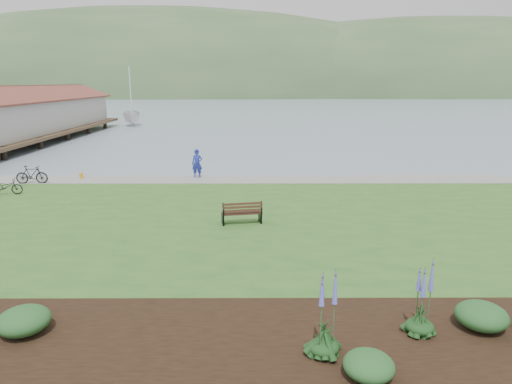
# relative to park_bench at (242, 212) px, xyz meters

# --- Properties ---
(ground) EXTENTS (600.00, 600.00, 0.00)m
(ground) POSITION_rel_park_bench_xyz_m (-1.91, 1.32, -0.87)
(ground) COLOR gray
(ground) RESTS_ON ground
(lawn) EXTENTS (34.00, 20.00, 0.40)m
(lawn) POSITION_rel_park_bench_xyz_m (-1.91, -0.68, -0.67)
(lawn) COLOR #2E5C20
(lawn) RESTS_ON ground
(shoreline_path) EXTENTS (34.00, 2.20, 0.03)m
(shoreline_path) POSITION_rel_park_bench_xyz_m (-1.91, 8.22, -0.45)
(shoreline_path) COLOR gray
(shoreline_path) RESTS_ON lawn
(garden_bed) EXTENTS (24.00, 4.40, 0.04)m
(garden_bed) POSITION_rel_park_bench_xyz_m (1.09, -8.48, -0.45)
(garden_bed) COLOR black
(garden_bed) RESTS_ON lawn
(far_hillside) EXTENTS (580.00, 80.00, 38.00)m
(far_hillside) POSITION_rel_park_bench_xyz_m (18.09, 171.32, -0.87)
(far_hillside) COLOR #3A5932
(far_hillside) RESTS_ON ground
(pier_pavilion) EXTENTS (8.00, 36.00, 5.40)m
(pier_pavilion) POSITION_rel_park_bench_xyz_m (-21.91, 28.84, 1.77)
(pier_pavilion) COLOR #4C3826
(pier_pavilion) RESTS_ON ground
(park_bench) EXTENTS (1.60, 0.88, 0.94)m
(park_bench) POSITION_rel_park_bench_xyz_m (0.00, 0.00, 0.00)
(park_bench) COLOR #321C13
(park_bench) RESTS_ON lawn
(person) EXTENTS (0.73, 0.53, 1.94)m
(person) POSITION_rel_park_bench_xyz_m (-2.76, 8.69, 0.50)
(person) COLOR #212C9B
(person) RESTS_ON lawn
(bicycle_a) EXTENTS (0.85, 1.60, 0.80)m
(bicycle_a) POSITION_rel_park_bench_xyz_m (-11.58, 4.72, -0.07)
(bicycle_a) COLOR black
(bicycle_a) RESTS_ON lawn
(bicycle_b) EXTENTS (0.61, 1.69, 1.00)m
(bicycle_b) POSITION_rel_park_bench_xyz_m (-11.46, 7.18, 0.03)
(bicycle_b) COLOR black
(bicycle_b) RESTS_ON lawn
(sailboat) EXTENTS (10.72, 10.86, 24.49)m
(sailboat) POSITION_rel_park_bench_xyz_m (-15.83, 44.73, -0.87)
(sailboat) COLOR silver
(sailboat) RESTS_ON ground
(pannier) EXTENTS (0.28, 0.35, 0.32)m
(pannier) POSITION_rel_park_bench_xyz_m (-9.33, 8.52, -0.31)
(pannier) COLOR #CA8E17
(pannier) RESTS_ON lawn
(echium_0) EXTENTS (0.62, 0.62, 1.91)m
(echium_0) POSITION_rel_park_bench_xyz_m (1.85, -8.72, 0.28)
(echium_0) COLOR #143815
(echium_0) RESTS_ON garden_bed
(echium_1) EXTENTS (0.62, 0.62, 1.79)m
(echium_1) POSITION_rel_park_bench_xyz_m (4.05, -7.94, 0.23)
(echium_1) COLOR #143815
(echium_1) RESTS_ON garden_bed
(shrub_0) EXTENTS (1.12, 1.12, 0.56)m
(shrub_0) POSITION_rel_park_bench_xyz_m (-4.53, -7.88, -0.15)
(shrub_0) COLOR #1E4C21
(shrub_0) RESTS_ON garden_bed
(shrub_1) EXTENTS (0.95, 0.95, 0.48)m
(shrub_1) POSITION_rel_park_bench_xyz_m (2.57, -9.46, -0.19)
(shrub_1) COLOR #1E4C21
(shrub_1) RESTS_ON garden_bed
(shrub_2) EXTENTS (1.13, 1.13, 0.56)m
(shrub_2) POSITION_rel_park_bench_xyz_m (5.49, -7.72, -0.14)
(shrub_2) COLOR #1E4C21
(shrub_2) RESTS_ON garden_bed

